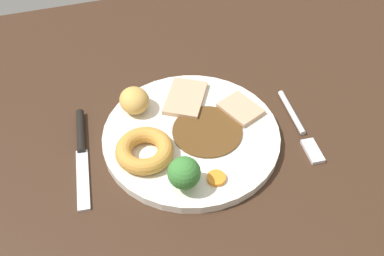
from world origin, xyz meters
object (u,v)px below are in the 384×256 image
(fork, at_px, (300,127))
(knife, at_px, (81,148))
(yorkshire_pudding, at_px, (145,150))
(broccoli_floret, at_px, (184,173))
(dinner_plate, at_px, (192,136))
(meat_slice_under, at_px, (241,109))
(meat_slice_main, at_px, (185,98))
(carrot_coin_front, at_px, (216,178))
(roast_potato_left, at_px, (134,100))

(fork, bearing_deg, knife, -96.31)
(yorkshire_pudding, distance_m, fork, 0.24)
(broccoli_floret, bearing_deg, knife, -43.33)
(fork, relative_size, knife, 0.83)
(dinner_plate, distance_m, meat_slice_under, 0.09)
(meat_slice_main, xyz_separation_m, fork, (-0.15, 0.10, -0.01))
(carrot_coin_front, bearing_deg, meat_slice_under, -124.59)
(roast_potato_left, distance_m, broccoli_floret, 0.17)
(yorkshire_pudding, height_order, broccoli_floret, broccoli_floret)
(carrot_coin_front, height_order, knife, carrot_coin_front)
(meat_slice_under, relative_size, fork, 0.40)
(dinner_plate, distance_m, roast_potato_left, 0.11)
(roast_potato_left, bearing_deg, dinner_plate, 133.80)
(fork, bearing_deg, meat_slice_main, -119.79)
(dinner_plate, relative_size, meat_slice_main, 3.20)
(meat_slice_under, relative_size, carrot_coin_front, 2.37)
(meat_slice_main, bearing_deg, dinner_plate, 81.51)
(knife, bearing_deg, meat_slice_main, 110.23)
(meat_slice_main, xyz_separation_m, carrot_coin_front, (0.00, 0.16, -0.00))
(fork, bearing_deg, roast_potato_left, -110.22)
(meat_slice_under, height_order, knife, meat_slice_under)
(meat_slice_under, bearing_deg, dinner_plate, 14.86)
(meat_slice_main, distance_m, roast_potato_left, 0.08)
(dinner_plate, xyz_separation_m, knife, (0.16, -0.03, -0.00))
(meat_slice_main, relative_size, meat_slice_under, 1.36)
(meat_slice_main, relative_size, roast_potato_left, 1.66)
(yorkshire_pudding, height_order, knife, yorkshire_pudding)
(meat_slice_main, xyz_separation_m, meat_slice_under, (-0.08, 0.05, 0.00))
(roast_potato_left, relative_size, fork, 0.33)
(roast_potato_left, bearing_deg, yorkshire_pudding, 86.35)
(carrot_coin_front, bearing_deg, yorkshire_pudding, -39.64)
(dinner_plate, bearing_deg, meat_slice_under, -165.14)
(dinner_plate, height_order, roast_potato_left, roast_potato_left)
(carrot_coin_front, bearing_deg, roast_potato_left, -65.13)
(meat_slice_under, relative_size, yorkshire_pudding, 0.74)
(dinner_plate, xyz_separation_m, meat_slice_main, (-0.01, -0.07, 0.01))
(fork, distance_m, knife, 0.33)
(roast_potato_left, bearing_deg, meat_slice_under, 162.04)
(meat_slice_main, height_order, roast_potato_left, roast_potato_left)
(yorkshire_pudding, bearing_deg, meat_slice_main, -132.56)
(yorkshire_pudding, bearing_deg, knife, -30.29)
(yorkshire_pudding, relative_size, carrot_coin_front, 3.22)
(dinner_plate, bearing_deg, yorkshire_pudding, 17.09)
(knife, bearing_deg, meat_slice_under, 94.79)
(meat_slice_under, xyz_separation_m, carrot_coin_front, (0.08, 0.12, -0.00))
(carrot_coin_front, height_order, fork, carrot_coin_front)
(meat_slice_under, xyz_separation_m, roast_potato_left, (0.16, -0.05, 0.01))
(yorkshire_pudding, bearing_deg, carrot_coin_front, 140.36)
(meat_slice_main, distance_m, yorkshire_pudding, 0.13)
(knife, bearing_deg, carrot_coin_front, 60.48)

